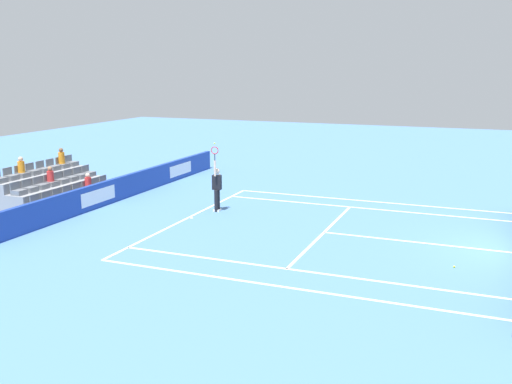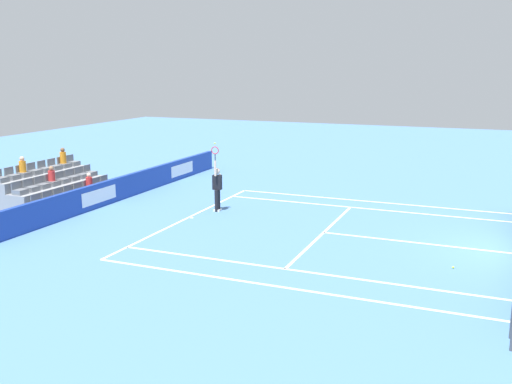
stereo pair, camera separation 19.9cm
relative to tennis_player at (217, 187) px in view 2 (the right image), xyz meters
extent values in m
cube|color=white|center=(1.39, -0.58, -0.99)|extent=(10.97, 0.10, 0.01)
cube|color=white|center=(1.39, 4.91, -0.99)|extent=(8.23, 0.10, 0.01)
cube|color=white|center=(1.39, 8.11, -0.99)|extent=(0.10, 6.40, 0.01)
cube|color=white|center=(5.51, 5.36, -0.99)|extent=(0.10, 11.89, 0.01)
cube|color=white|center=(-2.72, 5.36, -0.99)|extent=(0.10, 11.89, 0.01)
cube|color=white|center=(6.88, 5.36, -0.99)|extent=(0.10, 11.89, 0.01)
cube|color=white|center=(-4.09, 5.36, -0.99)|extent=(0.10, 11.89, 0.01)
cube|color=white|center=(1.39, -0.48, -0.99)|extent=(0.10, 0.20, 0.01)
cube|color=#193899|center=(1.39, -4.92, -0.48)|extent=(20.90, 0.20, 1.03)
cube|color=white|center=(-5.57, -4.81, -0.48)|extent=(2.23, 0.01, 0.57)
cube|color=white|center=(1.39, -4.81, -0.48)|extent=(2.23, 0.01, 0.57)
cylinder|color=black|center=(-0.13, -0.02, -0.54)|extent=(0.16, 0.16, 0.90)
cylinder|color=black|center=(0.11, 0.01, -0.54)|extent=(0.16, 0.16, 0.90)
cube|color=white|center=(-0.13, -0.02, -0.95)|extent=(0.16, 0.27, 0.08)
cube|color=white|center=(0.11, 0.01, -0.95)|extent=(0.16, 0.27, 0.08)
cube|color=black|center=(-0.01, 0.00, 0.21)|extent=(0.27, 0.39, 0.60)
sphere|color=beige|center=(-0.01, 0.00, 0.67)|extent=(0.24, 0.24, 0.24)
cylinder|color=beige|center=(0.21, 0.03, 0.82)|extent=(0.09, 0.09, 0.62)
cylinder|color=beige|center=(-0.23, 0.02, 0.23)|extent=(0.09, 0.09, 0.56)
cylinder|color=black|center=(0.21, 0.03, 1.27)|extent=(0.04, 0.04, 0.28)
torus|color=red|center=(0.21, 0.03, 1.55)|extent=(0.07, 0.31, 0.31)
sphere|color=#D1E533|center=(0.21, 0.03, 1.83)|extent=(0.07, 0.07, 0.07)
cube|color=gray|center=(1.39, -6.00, -0.78)|extent=(4.96, 0.95, 0.42)
cube|color=slate|center=(-0.78, -6.00, -0.47)|extent=(0.48, 0.44, 0.20)
cube|color=slate|center=(-0.78, -6.20, -0.22)|extent=(0.48, 0.04, 0.30)
cube|color=slate|center=(-0.16, -6.00, -0.47)|extent=(0.48, 0.44, 0.20)
cube|color=slate|center=(-0.16, -6.20, -0.22)|extent=(0.48, 0.04, 0.30)
cube|color=slate|center=(0.46, -6.00, -0.47)|extent=(0.48, 0.44, 0.20)
cube|color=slate|center=(0.46, -6.20, -0.22)|extent=(0.48, 0.04, 0.30)
cube|color=slate|center=(1.08, -6.00, -0.47)|extent=(0.48, 0.44, 0.20)
cube|color=slate|center=(1.08, -6.20, -0.22)|extent=(0.48, 0.04, 0.30)
cube|color=slate|center=(1.70, -6.00, -0.47)|extent=(0.48, 0.44, 0.20)
cube|color=slate|center=(1.70, -6.20, -0.22)|extent=(0.48, 0.04, 0.30)
cube|color=slate|center=(2.32, -6.00, -0.47)|extent=(0.48, 0.44, 0.20)
cube|color=slate|center=(2.32, -6.20, -0.22)|extent=(0.48, 0.04, 0.30)
cube|color=slate|center=(2.94, -6.00, -0.47)|extent=(0.48, 0.44, 0.20)
cube|color=slate|center=(2.94, -6.20, -0.22)|extent=(0.48, 0.04, 0.30)
cube|color=slate|center=(3.56, -6.00, -0.47)|extent=(0.48, 0.44, 0.20)
cube|color=slate|center=(3.56, -6.20, -0.22)|extent=(0.48, 0.04, 0.30)
cube|color=gray|center=(1.39, -6.95, -0.57)|extent=(4.96, 0.95, 0.84)
cube|color=slate|center=(-0.78, -6.95, -0.05)|extent=(0.48, 0.44, 0.20)
cube|color=slate|center=(-0.78, -7.15, 0.20)|extent=(0.48, 0.04, 0.30)
cube|color=slate|center=(-0.16, -6.95, -0.05)|extent=(0.48, 0.44, 0.20)
cube|color=slate|center=(-0.16, -7.15, 0.20)|extent=(0.48, 0.04, 0.30)
cube|color=slate|center=(0.46, -6.95, -0.05)|extent=(0.48, 0.44, 0.20)
cube|color=slate|center=(0.46, -7.15, 0.20)|extent=(0.48, 0.04, 0.30)
cube|color=slate|center=(1.08, -6.95, -0.05)|extent=(0.48, 0.44, 0.20)
cube|color=slate|center=(1.08, -7.15, 0.20)|extent=(0.48, 0.04, 0.30)
cube|color=slate|center=(1.70, -6.95, -0.05)|extent=(0.48, 0.44, 0.20)
cube|color=slate|center=(1.70, -7.15, 0.20)|extent=(0.48, 0.04, 0.30)
cube|color=slate|center=(2.32, -6.95, -0.05)|extent=(0.48, 0.44, 0.20)
cube|color=slate|center=(2.32, -7.15, 0.20)|extent=(0.48, 0.04, 0.30)
cube|color=slate|center=(2.94, -6.95, -0.05)|extent=(0.48, 0.44, 0.20)
cube|color=slate|center=(2.94, -7.15, 0.20)|extent=(0.48, 0.04, 0.30)
cube|color=slate|center=(3.56, -6.95, -0.05)|extent=(0.48, 0.44, 0.20)
cube|color=slate|center=(3.56, -7.15, 0.20)|extent=(0.48, 0.04, 0.30)
cube|color=gray|center=(1.39, -7.90, -0.36)|extent=(4.96, 0.95, 1.26)
cube|color=slate|center=(-0.78, -7.90, 0.37)|extent=(0.48, 0.44, 0.20)
cube|color=slate|center=(-0.78, -8.10, 0.62)|extent=(0.48, 0.04, 0.30)
cube|color=slate|center=(-0.16, -7.90, 0.37)|extent=(0.48, 0.44, 0.20)
cube|color=slate|center=(-0.16, -8.10, 0.62)|extent=(0.48, 0.04, 0.30)
cube|color=slate|center=(0.46, -7.90, 0.37)|extent=(0.48, 0.44, 0.20)
cube|color=slate|center=(0.46, -8.10, 0.62)|extent=(0.48, 0.04, 0.30)
cube|color=slate|center=(1.08, -7.90, 0.37)|extent=(0.48, 0.44, 0.20)
cube|color=slate|center=(1.08, -8.10, 0.62)|extent=(0.48, 0.04, 0.30)
cube|color=slate|center=(1.70, -7.90, 0.37)|extent=(0.48, 0.44, 0.20)
cube|color=slate|center=(1.70, -8.10, 0.62)|extent=(0.48, 0.04, 0.30)
cube|color=slate|center=(2.32, -7.90, 0.37)|extent=(0.48, 0.44, 0.20)
cube|color=slate|center=(2.32, -8.10, 0.62)|extent=(0.48, 0.04, 0.30)
cube|color=slate|center=(2.94, -7.90, 0.37)|extent=(0.48, 0.44, 0.20)
cube|color=slate|center=(2.94, -8.10, 0.62)|extent=(0.48, 0.04, 0.30)
cube|color=slate|center=(3.56, -7.90, 0.37)|extent=(0.48, 0.44, 0.20)
cylinder|color=orange|center=(-0.16, -7.95, 0.73)|extent=(0.28, 0.28, 0.52)
sphere|color=brown|center=(-0.16, -7.95, 1.09)|extent=(0.20, 0.20, 0.20)
cylinder|color=orange|center=(2.32, -7.95, 0.70)|extent=(0.28, 0.28, 0.47)
sphere|color=#D3A884|center=(2.32, -7.95, 1.04)|extent=(0.20, 0.20, 0.20)
cylinder|color=red|center=(1.70, -7.00, 0.27)|extent=(0.28, 0.28, 0.44)
sphere|color=#9E7251|center=(1.70, -7.00, 0.59)|extent=(0.20, 0.20, 0.20)
cylinder|color=red|center=(0.46, -6.05, -0.16)|extent=(0.28, 0.28, 0.43)
sphere|color=beige|center=(0.46, -6.05, 0.16)|extent=(0.20, 0.20, 0.20)
sphere|color=#D1E533|center=(3.58, 9.45, -0.96)|extent=(0.07, 0.07, 0.07)
camera|label=1|loc=(20.57, 10.00, 4.75)|focal=40.21mm
camera|label=2|loc=(20.50, 10.19, 4.75)|focal=40.21mm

